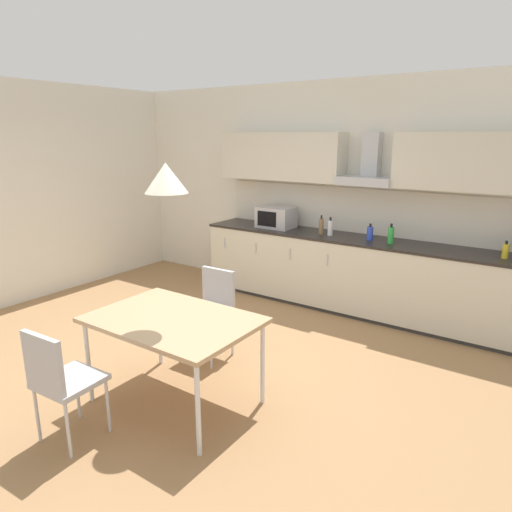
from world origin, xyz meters
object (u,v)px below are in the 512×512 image
at_px(pendant_lamp, 166,178).
at_px(bottle_blue, 370,233).
at_px(chair_far_left, 213,304).
at_px(dining_table, 173,323).
at_px(chair_near_left, 58,375).
at_px(bottle_brown, 321,226).
at_px(microwave, 276,217).
at_px(bottle_yellow, 505,251).
at_px(bottle_white, 330,228).
at_px(bottle_green, 391,235).

bearing_deg(pendant_lamp, bottle_blue, 78.73).
bearing_deg(chair_far_left, dining_table, -70.48).
bearing_deg(pendant_lamp, chair_near_left, -109.14).
bearing_deg(bottle_brown, dining_table, -88.29).
relative_size(microwave, bottle_yellow, 2.64).
relative_size(bottle_white, chair_far_left, 0.26).
bearing_deg(pendant_lamp, bottle_yellow, 53.87).
distance_m(bottle_green, pendant_lamp, 2.95).
bearing_deg(dining_table, bottle_blue, 78.73).
bearing_deg(dining_table, chair_near_left, -109.14).
distance_m(bottle_brown, bottle_green, 0.89).
bearing_deg(dining_table, bottle_yellow, 53.87).
distance_m(dining_table, pendant_lamp, 1.14).
height_order(microwave, pendant_lamp, pendant_lamp).
xyz_separation_m(bottle_brown, bottle_green, (0.89, -0.01, -0.00)).
bearing_deg(chair_near_left, bottle_yellow, 57.36).
bearing_deg(bottle_yellow, bottle_green, -179.71).
distance_m(bottle_brown, bottle_yellow, 2.07).
bearing_deg(chair_near_left, microwave, 97.73).
bearing_deg(chair_near_left, dining_table, 70.86).
height_order(bottle_green, dining_table, bottle_green).
height_order(bottle_yellow, dining_table, bottle_yellow).
height_order(microwave, bottle_green, microwave).
distance_m(bottle_yellow, pendant_lamp, 3.47).
bearing_deg(bottle_white, bottle_brown, -178.32).
distance_m(bottle_yellow, chair_far_left, 3.00).
bearing_deg(microwave, bottle_green, -1.78).
height_order(bottle_green, pendant_lamp, pendant_lamp).
height_order(bottle_white, chair_near_left, bottle_white).
bearing_deg(chair_near_left, bottle_blue, 76.85).
xyz_separation_m(chair_far_left, chair_near_left, (0.01, -1.66, 0.00)).
bearing_deg(chair_far_left, bottle_blue, 66.30).
bearing_deg(dining_table, microwave, 105.70).
distance_m(microwave, chair_far_left, 2.06).
xyz_separation_m(microwave, pendant_lamp, (0.78, -2.77, 0.77)).
bearing_deg(bottle_blue, bottle_white, -177.01).
bearing_deg(chair_near_left, bottle_white, 84.69).
relative_size(bottle_white, pendant_lamp, 0.72).
relative_size(bottle_green, pendant_lamp, 0.72).
distance_m(dining_table, chair_near_left, 0.90).
bearing_deg(microwave, chair_near_left, -82.27).
bearing_deg(microwave, bottle_white, -2.68).
distance_m(bottle_white, chair_near_left, 3.61).
bearing_deg(pendant_lamp, microwave, 105.70).
xyz_separation_m(bottle_white, pendant_lamp, (-0.04, -2.73, 0.81)).
height_order(bottle_brown, pendant_lamp, pendant_lamp).
distance_m(microwave, bottle_blue, 1.33).
xyz_separation_m(bottle_yellow, chair_near_left, (-2.28, -3.56, -0.47)).
relative_size(bottle_white, bottle_blue, 1.17).
distance_m(bottle_green, dining_table, 2.86).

